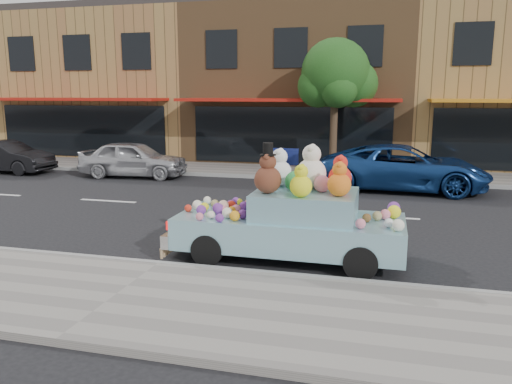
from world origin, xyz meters
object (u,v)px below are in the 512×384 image
(car_blue, at_px, (404,168))
(art_car, at_px, (292,218))
(car_dark, at_px, (6,157))
(street_tree, at_px, (336,79))
(car_silver, at_px, (134,159))

(car_blue, relative_size, art_car, 1.20)
(car_dark, relative_size, art_car, 0.86)
(street_tree, bearing_deg, car_dark, -168.30)
(street_tree, xyz_separation_m, art_car, (0.23, -10.39, -2.89))
(art_car, bearing_deg, car_dark, 149.75)
(car_silver, relative_size, car_dark, 1.05)
(street_tree, distance_m, car_silver, 8.31)
(street_tree, bearing_deg, car_blue, -44.94)
(car_blue, relative_size, car_dark, 1.39)
(street_tree, relative_size, car_dark, 1.34)
(car_dark, height_order, art_car, art_car)
(car_blue, bearing_deg, car_dark, 93.29)
(street_tree, height_order, car_silver, street_tree)
(car_silver, xyz_separation_m, art_car, (7.61, -8.03, 0.11))
(car_blue, distance_m, car_dark, 15.45)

